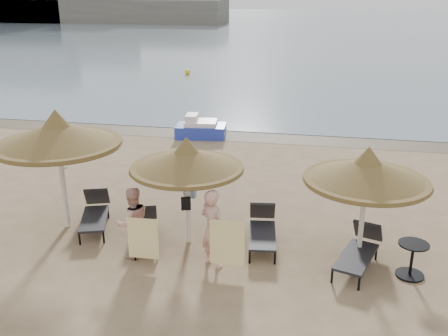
# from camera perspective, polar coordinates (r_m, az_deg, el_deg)

# --- Properties ---
(ground) EXTENTS (160.00, 160.00, 0.00)m
(ground) POSITION_cam_1_polar(r_m,az_deg,el_deg) (11.42, -4.01, -9.26)
(ground) COLOR #957B5B
(ground) RESTS_ON ground
(sea) EXTENTS (200.00, 140.00, 0.03)m
(sea) POSITION_cam_1_polar(r_m,az_deg,el_deg) (89.82, 10.03, 15.85)
(sea) COLOR slate
(sea) RESTS_ON ground
(wet_sand_strip) EXTENTS (200.00, 1.60, 0.01)m
(wet_sand_strip) POSITION_cam_1_polar(r_m,az_deg,el_deg) (19.98, 3.09, 3.63)
(wet_sand_strip) COLOR brown
(wet_sand_strip) RESTS_ON ground
(far_shore) EXTENTS (150.00, 54.80, 12.00)m
(far_shore) POSITION_cam_1_polar(r_m,az_deg,el_deg) (91.80, -6.56, 17.90)
(far_shore) COLOR #6A6458
(far_shore) RESTS_ON ground
(palapa_left) EXTENTS (2.98, 2.98, 2.96)m
(palapa_left) POSITION_cam_1_polar(r_m,az_deg,el_deg) (12.21, -18.50, 3.64)
(palapa_left) COLOR silver
(palapa_left) RESTS_ON ground
(palapa_center) EXTENTS (2.55, 2.55, 2.53)m
(palapa_center) POSITION_cam_1_polar(r_m,az_deg,el_deg) (10.96, -4.28, 0.97)
(palapa_center) COLOR silver
(palapa_center) RESTS_ON ground
(palapa_right) EXTENTS (2.59, 2.59, 2.57)m
(palapa_right) POSITION_cam_1_polar(r_m,az_deg,el_deg) (10.52, 16.02, -0.35)
(palapa_right) COLOR silver
(palapa_right) RESTS_ON ground
(lounger_far_left) EXTENTS (1.15, 1.89, 0.80)m
(lounger_far_left) POSITION_cam_1_polar(r_m,az_deg,el_deg) (12.72, -14.52, -4.90)
(lounger_far_left) COLOR black
(lounger_far_left) RESTS_ON ground
(lounger_near_left) EXTENTS (1.04, 1.68, 0.71)m
(lounger_near_left) POSITION_cam_1_polar(r_m,az_deg,el_deg) (11.74, -8.92, -6.85)
(lounger_near_left) COLOR black
(lounger_near_left) RESTS_ON ground
(lounger_near_right) EXTENTS (0.82, 1.85, 0.80)m
(lounger_near_right) POSITION_cam_1_polar(r_m,az_deg,el_deg) (11.56, 4.41, -6.87)
(lounger_near_right) COLOR black
(lounger_near_right) RESTS_ON ground
(lounger_far_right) EXTENTS (1.13, 1.89, 0.80)m
(lounger_far_right) POSITION_cam_1_polar(r_m,az_deg,el_deg) (11.03, 15.26, -8.94)
(lounger_far_right) COLOR black
(lounger_far_right) RESTS_ON ground
(side_table) EXTENTS (0.61, 0.61, 0.74)m
(side_table) POSITION_cam_1_polar(r_m,az_deg,el_deg) (10.94, 20.65, -9.89)
(side_table) COLOR black
(side_table) RESTS_ON ground
(person_left) EXTENTS (1.02, 0.97, 1.86)m
(person_left) POSITION_cam_1_polar(r_m,az_deg,el_deg) (10.89, -10.43, -5.57)
(person_left) COLOR #D49B8B
(person_left) RESTS_ON ground
(person_right) EXTENTS (1.10, 1.00, 2.01)m
(person_right) POSITION_cam_1_polar(r_m,az_deg,el_deg) (10.33, -1.30, -6.23)
(person_right) COLOR #D49B8B
(person_right) RESTS_ON ground
(towel_left) EXTENTS (0.66, 0.04, 0.93)m
(towel_left) POSITION_cam_1_polar(r_m,az_deg,el_deg) (10.60, -9.25, -7.96)
(towel_left) COLOR yellow
(towel_left) RESTS_ON ground
(towel_right) EXTENTS (0.72, 0.02, 1.00)m
(towel_right) POSITION_cam_1_polar(r_m,az_deg,el_deg) (10.18, 0.35, -8.57)
(towel_right) COLOR yellow
(towel_right) RESTS_ON ground
(bag_patterned) EXTENTS (0.31, 0.19, 0.38)m
(bag_patterned) POSITION_cam_1_polar(r_m,az_deg,el_deg) (11.39, -3.94, -2.43)
(bag_patterned) COLOR silver
(bag_patterned) RESTS_ON ground
(bag_dark) EXTENTS (0.23, 0.14, 0.30)m
(bag_dark) POSITION_cam_1_polar(r_m,az_deg,el_deg) (11.17, -4.37, -4.07)
(bag_dark) COLOR black
(bag_dark) RESTS_ON ground
(pedal_boat) EXTENTS (2.06, 1.37, 0.90)m
(pedal_boat) POSITION_cam_1_polar(r_m,az_deg,el_deg) (19.87, -2.73, 4.53)
(pedal_boat) COLOR #2839B0
(pedal_boat) RESTS_ON ground
(buoy_left) EXTENTS (0.38, 0.38, 0.38)m
(buoy_left) POSITION_cam_1_polar(r_m,az_deg,el_deg) (35.14, -4.20, 10.88)
(buoy_left) COLOR yellow
(buoy_left) RESTS_ON ground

